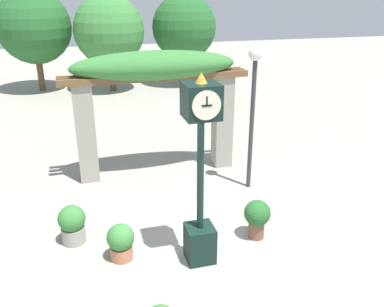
# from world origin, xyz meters

# --- Properties ---
(ground_plane) EXTENTS (60.00, 60.00, 0.00)m
(ground_plane) POSITION_xyz_m (0.00, 0.00, 0.00)
(ground_plane) COLOR gray
(pedestal_clock) EXTENTS (0.53, 0.58, 3.27)m
(pedestal_clock) POSITION_xyz_m (-0.03, 0.23, 1.65)
(pedestal_clock) COLOR black
(pedestal_clock) RESTS_ON ground
(pergola) EXTENTS (4.49, 1.05, 3.07)m
(pergola) POSITION_xyz_m (0.00, 4.05, 2.34)
(pergola) COLOR gray
(pergola) RESTS_ON ground
(potted_plant_near_left) EXTENTS (0.48, 0.48, 0.67)m
(potted_plant_near_left) POSITION_xyz_m (-1.34, 0.62, 0.35)
(potted_plant_near_left) COLOR #B26B4C
(potted_plant_near_left) RESTS_ON ground
(potted_plant_near_right) EXTENTS (0.50, 0.50, 0.77)m
(potted_plant_near_right) POSITION_xyz_m (1.20, 0.59, 0.45)
(potted_plant_near_right) COLOR brown
(potted_plant_near_right) RESTS_ON ground
(potted_plant_far_right) EXTENTS (0.50, 0.50, 0.75)m
(potted_plant_far_right) POSITION_xyz_m (-2.13, 1.36, 0.39)
(potted_plant_far_right) COLOR gray
(potted_plant_far_right) RESTS_ON ground
(lamp_post) EXTENTS (0.31, 0.31, 3.27)m
(lamp_post) POSITION_xyz_m (1.90, 2.62, 2.28)
(lamp_post) COLOR #333338
(lamp_post) RESTS_ON ground
(tree_line) EXTENTS (9.81, 4.11, 4.45)m
(tree_line) POSITION_xyz_m (-0.35, 13.97, 2.74)
(tree_line) COLOR brown
(tree_line) RESTS_ON ground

